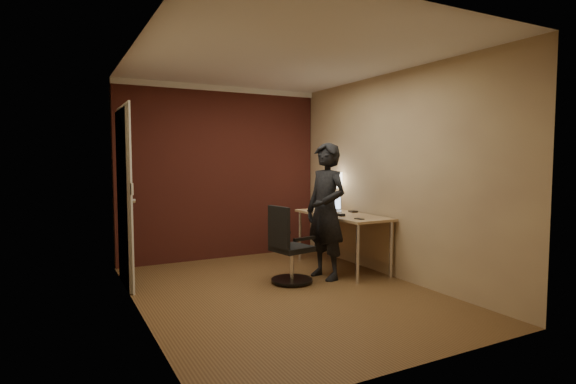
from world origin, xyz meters
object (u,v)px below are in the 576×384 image
object	(u,v)px
person	(326,211)
laptop	(329,207)
desk_lamp	(331,180)
mouse	(341,215)
phone	(359,219)
office_chair	(288,250)
wallet	(353,211)
desk	(346,223)

from	to	relation	value
person	laptop	bearing A→B (deg)	133.35
desk_lamp	mouse	bearing A→B (deg)	-113.10
mouse	phone	distance (m)	0.36
mouse	office_chair	bearing A→B (deg)	-168.04
wallet	mouse	bearing A→B (deg)	-145.69
phone	office_chair	bearing A→B (deg)	159.63
mouse	person	distance (m)	0.34
mouse	wallet	distance (m)	0.44
desk_lamp	person	size ratio (longest dim) A/B	0.33
laptop	wallet	xyz separation A→B (m)	(0.22, -0.25, -0.05)
desk_lamp	wallet	size ratio (longest dim) A/B	4.86
desk_lamp	laptop	distance (m)	0.41
wallet	person	size ratio (longest dim) A/B	0.07
desk_lamp	laptop	bearing A→B (deg)	-130.40
office_chair	laptop	bearing A→B (deg)	33.09
phone	person	world-z (taller)	person
desk	mouse	distance (m)	0.32
phone	office_chair	world-z (taller)	office_chair
desk	person	bearing A→B (deg)	-149.02
phone	wallet	size ratio (longest dim) A/B	1.05
wallet	person	world-z (taller)	person
desk	desk_lamp	world-z (taller)	desk_lamp
desk	laptop	distance (m)	0.38
phone	wallet	distance (m)	0.70
mouse	office_chair	xyz separation A→B (m)	(-0.84, -0.14, -0.35)
desk	laptop	size ratio (longest dim) A/B	3.60
desk_lamp	office_chair	bearing A→B (deg)	-144.52
desk_lamp	phone	world-z (taller)	desk_lamp
desk_lamp	wallet	xyz separation A→B (m)	(0.09, -0.41, -0.41)
office_chair	mouse	bearing A→B (deg)	9.40
laptop	office_chair	world-z (taller)	laptop
phone	person	distance (m)	0.41
desk	laptop	xyz separation A→B (m)	(-0.06, 0.32, 0.19)
laptop	mouse	bearing A→B (deg)	-106.56
wallet	person	bearing A→B (deg)	-150.82
wallet	phone	bearing A→B (deg)	-119.96
laptop	person	world-z (taller)	person
laptop	office_chair	distance (m)	1.24
desk_lamp	phone	bearing A→B (deg)	-104.59
mouse	phone	bearing A→B (deg)	-84.88
mouse	desk	bearing A→B (deg)	43.77
desk	office_chair	bearing A→B (deg)	-162.81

